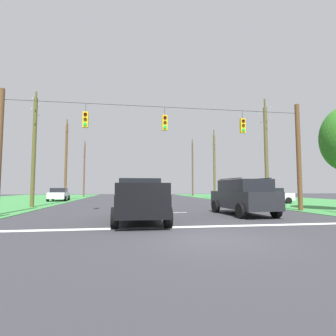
{
  "coord_description": "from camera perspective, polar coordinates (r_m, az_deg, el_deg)",
  "views": [
    {
      "loc": [
        -2.46,
        -7.8,
        1.51
      ],
      "look_at": [
        0.23,
        9.25,
        2.83
      ],
      "focal_mm": 28.23,
      "sensor_mm": 36.0,
      "label": 1
    }
  ],
  "objects": [
    {
      "name": "ground_plane",
      "position": [
        8.32,
        8.69,
        -14.78
      ],
      "size": [
        120.0,
        120.0,
        0.0
      ],
      "primitive_type": "plane",
      "color": "#333338"
    },
    {
      "name": "shoulder_grass_right",
      "position": [
        29.69,
        30.98,
        -6.62
      ],
      "size": [
        16.0,
        80.0,
        0.03
      ],
      "primitive_type": "cube",
      "color": "#3A8441",
      "rests_on": "ground"
    },
    {
      "name": "stop_bar_stripe",
      "position": [
        10.57,
        4.71,
        -12.55
      ],
      "size": [
        16.15,
        0.45,
        0.01
      ],
      "primitive_type": "cube",
      "color": "white",
      "rests_on": "ground"
    },
    {
      "name": "lane_dash_0",
      "position": [
        16.42,
        -0.3,
        -9.62
      ],
      "size": [
        2.5,
        0.15,
        0.01
      ],
      "primitive_type": "cube",
      "rotation": [
        0.0,
        0.0,
        1.57
      ],
      "color": "white",
      "rests_on": "ground"
    },
    {
      "name": "lane_dash_1",
      "position": [
        23.32,
        -2.9,
        -8.05
      ],
      "size": [
        2.5,
        0.15,
        0.01
      ],
      "primitive_type": "cube",
      "rotation": [
        0.0,
        0.0,
        1.57
      ],
      "color": "white",
      "rests_on": "ground"
    },
    {
      "name": "lane_dash_2",
      "position": [
        30.32,
        -4.31,
        -7.19
      ],
      "size": [
        2.5,
        0.15,
        0.01
      ],
      "primitive_type": "cube",
      "rotation": [
        0.0,
        0.0,
        1.57
      ],
      "color": "white",
      "rests_on": "ground"
    },
    {
      "name": "overhead_signal_span",
      "position": [
        16.45,
        -1.12,
        4.13
      ],
      "size": [
        18.94,
        0.31,
        7.24
      ],
      "color": "brown",
      "rests_on": "ground"
    },
    {
      "name": "pickup_truck",
      "position": [
        12.06,
        -6.13,
        -6.92
      ],
      "size": [
        2.31,
        5.41,
        1.95
      ],
      "color": "black",
      "rests_on": "ground"
    },
    {
      "name": "suv_black",
      "position": [
        15.56,
        15.9,
        -5.85
      ],
      "size": [
        2.42,
        4.9,
        2.05
      ],
      "color": "black",
      "rests_on": "ground"
    },
    {
      "name": "distant_car_crossing_white",
      "position": [
        27.74,
        21.05,
        -5.55
      ],
      "size": [
        4.31,
        2.03,
        1.52
      ],
      "color": "silver",
      "rests_on": "ground"
    },
    {
      "name": "distant_car_oncoming",
      "position": [
        33.35,
        -22.49,
        -5.26
      ],
      "size": [
        2.27,
        4.42,
        1.52
      ],
      "color": "silver",
      "rests_on": "ground"
    },
    {
      "name": "distant_car_far_parked",
      "position": [
        33.79,
        -4.87,
        -5.56
      ],
      "size": [
        2.29,
        4.43,
        1.52
      ],
      "color": "silver",
      "rests_on": "ground"
    },
    {
      "name": "utility_pole_mid_right",
      "position": [
        25.44,
        20.45,
        3.02
      ],
      "size": [
        0.33,
        1.99,
        9.65
      ],
      "color": "brown",
      "rests_on": "ground"
    },
    {
      "name": "utility_pole_far_right",
      "position": [
        37.79,
        9.98,
        0.63
      ],
      "size": [
        0.32,
        1.99,
        9.79
      ],
      "color": "brown",
      "rests_on": "ground"
    },
    {
      "name": "utility_pole_near_left",
      "position": [
        50.15,
        5.33,
        0.13
      ],
      "size": [
        0.28,
        1.9,
        10.85
      ],
      "color": "brown",
      "rests_on": "ground"
    },
    {
      "name": "utility_pole_far_left",
      "position": [
        23.74,
        -26.96,
        3.74
      ],
      "size": [
        0.3,
        1.9,
        9.35
      ],
      "color": "brown",
      "rests_on": "ground"
    },
    {
      "name": "utility_pole_distant_right",
      "position": [
        35.92,
        -21.16,
        1.54
      ],
      "size": [
        0.3,
        1.62,
        10.31
      ],
      "color": "brown",
      "rests_on": "ground"
    },
    {
      "name": "utility_pole_distant_left",
      "position": [
        48.09,
        -17.64,
        -0.01
      ],
      "size": [
        0.27,
        1.97,
        9.83
      ],
      "color": "brown",
      "rests_on": "ground"
    }
  ]
}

